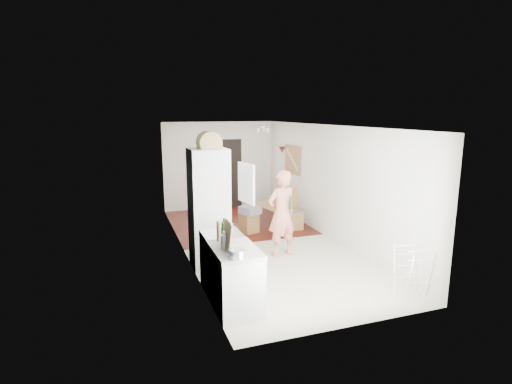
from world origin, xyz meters
TOP-DOWN VIEW (x-y plane):
  - room_shell at (0.00, 0.00)m, footprint 3.20×7.00m
  - floor at (0.00, 0.00)m, footprint 3.20×7.00m
  - wood_floor_overlay at (0.00, 1.85)m, footprint 3.20×3.30m
  - sage_wall_panel at (-1.59, -2.00)m, footprint 0.02×3.00m
  - tile_splashback at (-1.59, -2.55)m, footprint 0.02×1.90m
  - doorway_recess at (0.20, 3.48)m, footprint 0.90×0.04m
  - base_cabinet at (-1.30, -2.55)m, footprint 0.60×0.90m
  - worktop at (-1.30, -2.55)m, footprint 0.62×0.92m
  - range_cooker at (-1.30, -1.80)m, footprint 0.60×0.60m
  - cooker_top at (-1.30, -1.80)m, footprint 0.60×0.60m
  - fridge_housing at (-1.27, -0.78)m, footprint 0.66×0.66m
  - fridge_door at (-0.66, -1.08)m, footprint 0.14×0.56m
  - fridge_interior at (-0.96, -0.78)m, footprint 0.02×0.52m
  - pinboard at (1.58, 1.90)m, footprint 0.03×0.90m
  - pinboard_frame at (1.57, 1.90)m, footprint 0.00×0.94m
  - wall_sconce at (1.54, 2.55)m, footprint 0.18×0.18m
  - person at (0.17, -0.72)m, footprint 0.81×0.61m
  - dining_table at (0.93, 1.32)m, footprint 0.87×1.27m
  - dining_chair at (1.11, 0.82)m, footprint 0.41×0.41m
  - stool at (0.03, 0.89)m, footprint 0.45×0.45m
  - grey_drape at (0.05, 0.85)m, footprint 0.53×0.53m
  - drying_rack at (1.38, -3.00)m, footprint 0.48×0.45m
  - bread_bin at (-1.26, -0.87)m, footprint 0.49×0.47m
  - red_casserole at (-1.26, -1.87)m, footprint 0.30×0.30m
  - steel_pan at (-1.38, -2.91)m, footprint 0.27×0.27m
  - held_bottle at (0.28, -0.90)m, footprint 0.06×0.06m
  - bottle_a at (-1.39, -2.31)m, footprint 0.08×0.08m
  - bottle_b at (-1.41, -2.36)m, footprint 0.07×0.07m
  - bottle_c at (-1.46, -2.56)m, footprint 0.10×0.10m
  - pepper_mill_front at (-1.43, -2.16)m, footprint 0.08×0.08m
  - pepper_mill_back at (-1.33, -2.06)m, footprint 0.07×0.07m
  - chopping_boards at (-1.42, -2.61)m, footprint 0.14×0.30m

SIDE VIEW (x-z plane):
  - floor at x=0.00m, z-range -0.01..0.01m
  - wood_floor_overlay at x=0.00m, z-range 0.00..0.01m
  - dining_table at x=0.93m, z-range 0.00..0.41m
  - stool at x=0.03m, z-range 0.00..0.47m
  - drying_rack at x=1.38m, z-range 0.00..0.78m
  - base_cabinet at x=-1.30m, z-range 0.00..0.86m
  - range_cooker at x=-1.30m, z-range 0.00..0.88m
  - dining_chair at x=1.11m, z-range 0.00..0.96m
  - grey_drape at x=0.05m, z-range 0.47..0.64m
  - worktop at x=-1.30m, z-range 0.86..0.92m
  - cooker_top at x=-1.30m, z-range 0.88..0.92m
  - steel_pan at x=-1.38m, z-range 0.92..1.03m
  - person at x=0.17m, z-range 0.00..2.00m
  - red_casserole at x=-1.26m, z-range 0.92..1.08m
  - doorway_recess at x=0.20m, z-range 0.00..2.00m
  - bottle_c at x=-1.46m, z-range 0.92..1.13m
  - pepper_mill_back at x=-1.33m, z-range 0.92..1.14m
  - pepper_mill_front at x=-1.43m, z-range 0.92..1.16m
  - bottle_b at x=-1.41m, z-range 0.92..1.19m
  - bottle_a at x=-1.39m, z-range 0.92..1.22m
  - fridge_housing at x=-1.27m, z-range 0.00..2.15m
  - held_bottle at x=0.28m, z-range 0.96..1.22m
  - chopping_boards at x=-1.42m, z-range 0.92..1.33m
  - tile_splashback at x=-1.59m, z-range 0.90..1.40m
  - room_shell at x=0.00m, z-range 0.00..2.50m
  - fridge_door at x=-0.66m, z-range 1.20..1.90m
  - fridge_interior at x=-0.96m, z-range 1.22..1.88m
  - pinboard at x=1.58m, z-range 1.20..1.90m
  - pinboard_frame at x=1.57m, z-range 1.18..1.92m
  - wall_sconce at x=1.54m, z-range 1.67..1.83m
  - sage_wall_panel at x=-1.59m, z-range 1.20..2.50m
  - bread_bin at x=-1.26m, z-range 2.15..2.36m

